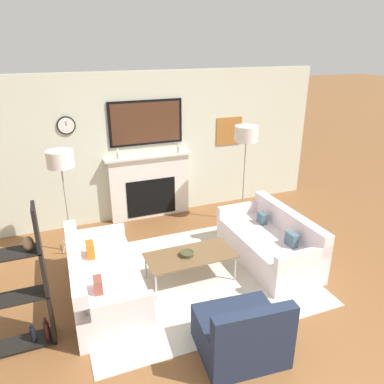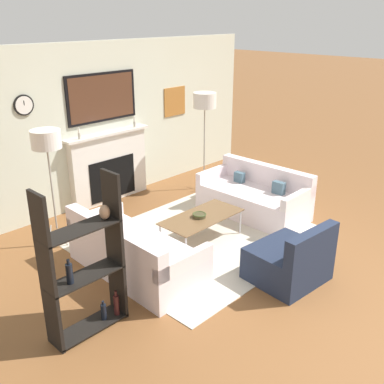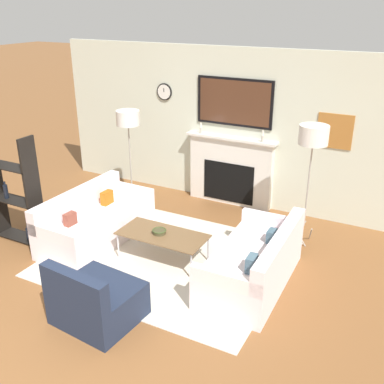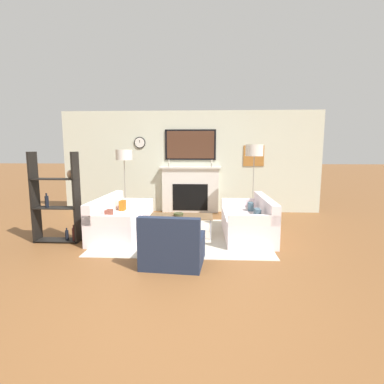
{
  "view_description": "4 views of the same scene",
  "coord_description": "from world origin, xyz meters",
  "views": [
    {
      "loc": [
        -1.69,
        -1.62,
        3.16
      ],
      "look_at": [
        0.26,
        3.29,
        1.03
      ],
      "focal_mm": 35.0,
      "sensor_mm": 36.0,
      "label": 1
    },
    {
      "loc": [
        -4.35,
        -1.37,
        3.1
      ],
      "look_at": [
        -0.06,
        2.75,
        0.72
      ],
      "focal_mm": 42.0,
      "sensor_mm": 36.0,
      "label": 2
    },
    {
      "loc": [
        2.83,
        -2.09,
        3.35
      ],
      "look_at": [
        0.19,
        2.98,
        0.93
      ],
      "focal_mm": 42.0,
      "sensor_mm": 36.0,
      "label": 3
    },
    {
      "loc": [
        0.45,
        -3.15,
        1.72
      ],
      "look_at": [
        0.14,
        2.88,
        0.83
      ],
      "focal_mm": 28.0,
      "sensor_mm": 36.0,
      "label": 4
    }
  ],
  "objects": [
    {
      "name": "fireplace_wall",
      "position": [
        0.0,
        4.9,
        1.23
      ],
      "size": [
        6.94,
        0.28,
        2.7
      ],
      "color": "beige",
      "rests_on": "ground_plane"
    },
    {
      "name": "floor_lamp_right",
      "position": [
        1.55,
        3.99,
        1.64
      ],
      "size": [
        0.41,
        0.41,
        1.81
      ],
      "color": "#9E998E",
      "rests_on": "ground_plane"
    },
    {
      "name": "armchair",
      "position": [
        -0.05,
        1.09,
        0.26
      ],
      "size": [
        0.94,
        0.86,
        0.78
      ],
      "color": "#1F283E",
      "rests_on": "ground_plane"
    },
    {
      "name": "couch_left",
      "position": [
        -1.28,
        2.61,
        0.27
      ],
      "size": [
        0.9,
        1.88,
        0.76
      ],
      "color": "white",
      "rests_on": "ground_plane"
    },
    {
      "name": "ground_plane",
      "position": [
        0.0,
        0.0,
        0.0
      ],
      "size": [
        60.0,
        60.0,
        0.0
      ],
      "primitive_type": "plane",
      "color": "brown"
    },
    {
      "name": "floor_lamp_left",
      "position": [
        -1.55,
        3.99,
        1.53
      ],
      "size": [
        0.4,
        0.4,
        1.69
      ],
      "color": "#9E998E",
      "rests_on": "ground_plane"
    },
    {
      "name": "couch_right",
      "position": [
        1.27,
        2.61,
        0.28
      ],
      "size": [
        0.9,
        1.77,
        0.77
      ],
      "color": "white",
      "rests_on": "ground_plane"
    },
    {
      "name": "shelf_unit",
      "position": [
        -2.29,
        2.09,
        0.77
      ],
      "size": [
        0.82,
        0.28,
        1.66
      ],
      "color": "black",
      "rests_on": "ground_plane"
    },
    {
      "name": "area_rug",
      "position": [
        0.0,
        2.61,
        0.01
      ],
      "size": [
        3.16,
        2.63,
        0.01
      ],
      "color": "beige",
      "rests_on": "ground_plane"
    },
    {
      "name": "coffee_table",
      "position": [
        -0.06,
        2.57,
        0.38
      ],
      "size": [
        1.24,
        0.59,
        0.4
      ],
      "color": "brown",
      "rests_on": "ground_plane"
    },
    {
      "name": "decorative_bowl",
      "position": [
        -0.11,
        2.57,
        0.44
      ],
      "size": [
        0.2,
        0.2,
        0.06
      ],
      "color": "#454127",
      "rests_on": "coffee_table"
    }
  ]
}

